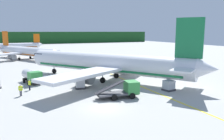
# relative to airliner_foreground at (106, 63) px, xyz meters

# --- Properties ---
(ground) EXTENTS (240.00, 320.00, 0.20)m
(ground) POSITION_rel_airliner_foreground_xyz_m (-6.77, 32.50, -3.49)
(ground) COLOR #A8A8A3
(distant_treeline) EXTENTS (216.00, 6.00, 9.39)m
(distant_treeline) POSITION_rel_airliner_foreground_xyz_m (-6.77, 146.82, 1.30)
(distant_treeline) COLOR #19471E
(distant_treeline) RESTS_ON ground
(airliner_foreground) EXTENTS (30.82, 36.13, 11.90)m
(airliner_foreground) POSITION_rel_airliner_foreground_xyz_m (0.00, 0.00, 0.00)
(airliner_foreground) COLOR white
(airliner_foreground) RESTS_ON ground
(airliner_mid_apron) EXTENTS (26.59, 31.42, 9.79)m
(airliner_mid_apron) POSITION_rel_airliner_foreground_xyz_m (-12.07, 42.74, -0.60)
(airliner_mid_apron) COLOR white
(airliner_mid_apron) RESTS_ON ground
(airliner_far_taxiway) EXTENTS (29.44, 24.44, 8.40)m
(airliner_far_taxiway) POSITION_rel_airliner_foreground_xyz_m (-14.65, 86.03, -1.00)
(airliner_far_taxiway) COLOR silver
(airliner_far_taxiway) RESTS_ON ground
(service_truck_fuel) EXTENTS (3.38, 5.82, 2.40)m
(service_truck_fuel) POSITION_rel_airliner_foreground_xyz_m (-13.86, 3.33, -2.00)
(service_truck_fuel) COLOR #338C3F
(service_truck_fuel) RESTS_ON ground
(service_truck_baggage) EXTENTS (6.67, 3.00, 2.63)m
(service_truck_baggage) POSITION_rel_airliner_foreground_xyz_m (-2.20, -12.44, -2.21)
(service_truck_baggage) COLOR #338C3F
(service_truck_baggage) RESTS_ON ground
(cargo_container_near) EXTENTS (1.94, 1.94, 1.85)m
(cargo_container_near) POSITION_rel_airliner_foreground_xyz_m (6.32, -11.92, -2.52)
(cargo_container_near) COLOR #333338
(cargo_container_near) RESTS_ON ground
(cargo_container_mid) EXTENTS (1.90, 1.90, 1.96)m
(cargo_container_mid) POSITION_rel_airliner_foreground_xyz_m (-6.71, -4.54, -2.47)
(cargo_container_mid) COLOR #333338
(cargo_container_mid) RESTS_ON ground
(crew_marshaller) EXTENTS (0.41, 0.57, 1.78)m
(crew_marshaller) POSITION_rel_airliner_foreground_xyz_m (-14.71, -2.08, -2.33)
(crew_marshaller) COLOR #191E33
(crew_marshaller) RESTS_ON ground
(crew_loader_left) EXTENTS (0.61, 0.35, 1.76)m
(crew_loader_left) POSITION_rel_airliner_foreground_xyz_m (-16.25, -5.23, -2.34)
(crew_loader_left) COLOR #191E33
(crew_loader_left) RESTS_ON ground
(apron_guide_line) EXTENTS (0.30, 60.00, 0.01)m
(apron_guide_line) POSITION_rel_airliner_foreground_xyz_m (3.63, -4.53, -3.39)
(apron_guide_line) COLOR yellow
(apron_guide_line) RESTS_ON ground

